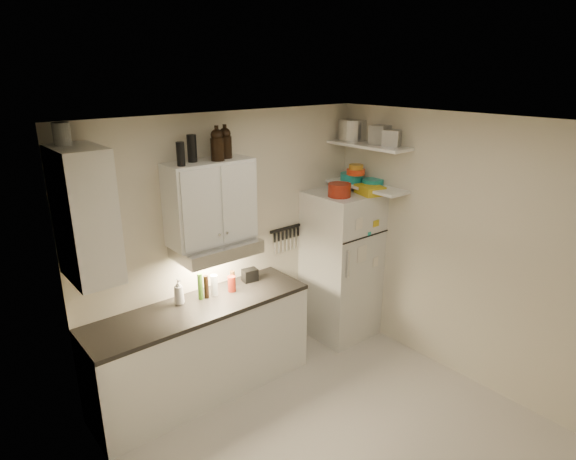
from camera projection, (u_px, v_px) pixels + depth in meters
floor at (332, 433)px, 4.13m from camera, size 3.20×3.00×0.02m
ceiling at (343, 123)px, 3.30m from camera, size 3.20×3.00×0.02m
back_wall at (230, 244)px, 4.82m from camera, size 3.20×0.02×2.60m
left_wall at (138, 376)px, 2.75m from camera, size 0.02×3.00×2.60m
right_wall at (454, 249)px, 4.69m from camera, size 0.02×3.00×2.60m
base_cabinet at (203, 351)px, 4.54m from camera, size 2.10×0.60×0.88m
countertop at (200, 307)px, 4.39m from camera, size 2.10×0.62×0.04m
upper_cabinet at (211, 202)px, 4.34m from camera, size 0.80×0.33×0.75m
side_cabinet at (85, 215)px, 3.52m from camera, size 0.33×0.55×1.00m
range_hood at (217, 249)px, 4.44m from camera, size 0.76×0.46×0.12m
fridge at (341, 265)px, 5.46m from camera, size 0.70×0.68×1.70m
shelf_hi at (368, 145)px, 5.05m from camera, size 0.30×0.95×0.03m
shelf_lo at (366, 186)px, 5.20m from camera, size 0.30×0.95×0.03m
knife_strip at (286, 228)px, 5.22m from camera, size 0.42×0.02×0.03m
dutch_oven at (339, 190)px, 4.99m from camera, size 0.31×0.31×0.14m
book_stack at (370, 190)px, 5.09m from camera, size 0.30×0.33×0.10m
spice_jar at (347, 187)px, 5.18m from camera, size 0.06×0.06×0.10m
stock_pot at (352, 130)px, 5.29m from camera, size 0.34×0.34×0.22m
tin_a at (381, 135)px, 4.99m from camera, size 0.22×0.20×0.20m
tin_b at (392, 138)px, 4.87m from camera, size 0.22×0.22×0.17m
bowl_teal at (352, 178)px, 5.31m from camera, size 0.25×0.25×0.10m
bowl_orange at (356, 172)px, 5.21m from camera, size 0.20×0.20×0.06m
bowl_yellow at (356, 167)px, 5.20m from camera, size 0.16×0.16×0.05m
plates at (373, 182)px, 5.20m from camera, size 0.26×0.26×0.06m
growler_a at (217, 144)px, 4.18m from camera, size 0.14×0.14×0.28m
growler_b at (225, 143)px, 4.30m from camera, size 0.14×0.14×0.28m
thermos_a at (192, 148)px, 4.12m from camera, size 0.10×0.10×0.24m
thermos_b at (181, 154)px, 3.96m from camera, size 0.08×0.08×0.20m
side_jar at (62, 134)px, 3.39m from camera, size 0.12×0.12×0.16m
soap_bottle at (179, 290)px, 4.36m from camera, size 0.12×0.12×0.27m
pepper_mill at (233, 278)px, 4.76m from camera, size 0.05×0.05×0.16m
oil_bottle at (200, 286)px, 4.46m from camera, size 0.05×0.05×0.26m
vinegar_bottle at (206, 287)px, 4.49m from camera, size 0.06×0.06×0.22m
clear_bottle at (214, 285)px, 4.55m from camera, size 0.09×0.09×0.20m
red_jar at (232, 284)px, 4.63m from camera, size 0.09×0.09×0.15m
caddy at (250, 275)px, 4.87m from camera, size 0.16×0.13×0.13m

